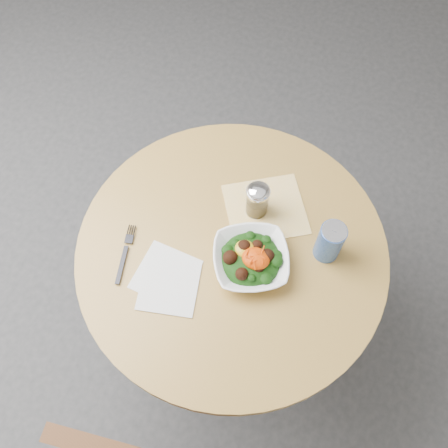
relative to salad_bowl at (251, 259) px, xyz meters
The scene contains 8 objects.
ground 0.78m from the salad_bowl, 159.10° to the left, with size 6.00×6.00×0.00m, color #313134.
table 0.24m from the salad_bowl, 159.10° to the left, with size 0.90×0.90×0.75m.
cloth_napkin 0.18m from the salad_bowl, 94.48° to the left, with size 0.23×0.21×0.00m, color orange.
paper_napkins 0.24m from the salad_bowl, 147.12° to the right, with size 0.20×0.21×0.00m.
salad_bowl is the anchor object (origin of this frame).
fork 0.36m from the salad_bowl, 164.97° to the right, with size 0.05×0.19×0.00m.
spice_shaker 0.18m from the salad_bowl, 103.15° to the left, with size 0.07×0.07×0.12m.
beverage_can 0.22m from the salad_bowl, 29.43° to the left, with size 0.07×0.07×0.14m.
Camera 1 is at (0.18, -0.56, 2.06)m, focal length 40.00 mm.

